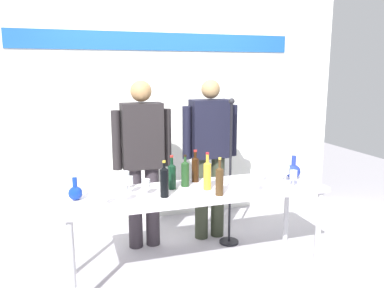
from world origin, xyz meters
The scene contains 24 objects.
ground_plane centered at (0.00, 0.00, 0.00)m, with size 10.00×10.00×0.00m, color #A7A3AA.
back_wall centered at (0.00, 1.41, 1.50)m, with size 4.62×0.11×3.00m.
display_table centered at (0.00, 0.00, 0.70)m, with size 2.25×0.64×0.76m.
decanter_blue_left centered at (-1.01, 0.04, 0.82)m, with size 0.11×0.11×0.19m.
decanter_blue_right centered at (0.97, 0.04, 0.83)m, with size 0.14×0.14×0.22m.
presenter_left centered at (-0.35, 0.64, 0.95)m, with size 0.58×0.22×1.68m.
presenter_right centered at (0.35, 0.64, 0.96)m, with size 0.59×0.22×1.68m.
wine_bottle_0 centered at (0.06, 0.23, 0.89)m, with size 0.07×0.07×0.30m.
wine_bottle_1 centered at (0.08, -0.03, 0.90)m, with size 0.07×0.07×0.33m.
wine_bottle_2 centered at (-0.32, -0.11, 0.89)m, with size 0.07×0.07×0.30m.
wine_bottle_3 centered at (0.12, -0.20, 0.89)m, with size 0.07×0.07×0.32m.
wine_bottle_4 centered at (-0.07, 0.12, 0.88)m, with size 0.07×0.07×0.29m.
wine_bottle_5 centered at (-0.21, 0.08, 0.88)m, with size 0.07×0.07×0.30m.
wine_glass_left_0 centered at (-0.57, 0.07, 0.87)m, with size 0.06×0.06×0.15m.
wine_glass_left_1 centered at (-0.59, 0.19, 0.87)m, with size 0.07×0.07×0.16m.
wine_glass_left_2 centered at (-0.45, -0.01, 0.85)m, with size 0.07×0.07×0.13m.
wine_glass_left_3 centered at (-0.82, -0.17, 0.88)m, with size 0.06×0.06×0.16m.
wine_glass_left_4 centered at (-0.65, -0.14, 0.87)m, with size 0.07×0.07×0.15m.
wine_glass_right_0 centered at (0.47, -0.23, 0.86)m, with size 0.06×0.06×0.14m.
wine_glass_right_1 centered at (0.62, 0.01, 0.88)m, with size 0.06×0.06×0.17m.
wine_glass_right_2 centered at (0.50, -0.07, 0.86)m, with size 0.06×0.06×0.15m.
wine_glass_right_3 centered at (0.83, -0.18, 0.87)m, with size 0.06×0.06×0.15m.
wine_glass_right_4 centered at (0.85, -0.03, 0.86)m, with size 0.07×0.07×0.14m.
microphone_stand centered at (0.49, 0.42, 0.50)m, with size 0.20×0.20×1.51m.
Camera 1 is at (-1.02, -3.00, 1.77)m, focal length 35.78 mm.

